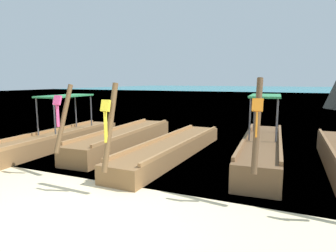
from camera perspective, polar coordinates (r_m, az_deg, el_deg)
name	(u,v)px	position (r m, az deg, el deg)	size (l,w,h in m)	color
ground	(66,229)	(5.33, -19.17, -18.27)	(120.00, 120.00, 0.00)	beige
sea_water	(281,92)	(65.67, 20.99, 6.15)	(120.00, 120.00, 0.00)	#147A89
longtail_boat_red_ribbon	(51,140)	(11.11, -21.68, -2.54)	(1.44, 7.24, 2.43)	brown
longtail_boat_pink_ribbon	(125,139)	(10.67, -8.40, -2.49)	(1.34, 6.45, 2.29)	brown
longtail_boat_yellow_ribbon	(173,148)	(9.34, 0.90, -4.36)	(1.23, 6.75, 2.34)	brown
longtail_boat_orange_ribbon	(262,149)	(9.16, 17.70, -4.26)	(1.42, 6.37, 2.45)	brown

